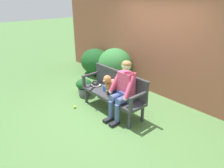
# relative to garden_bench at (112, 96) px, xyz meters

# --- Properties ---
(ground_plane) EXTENTS (40.00, 40.00, 0.00)m
(ground_plane) POSITION_rel_garden_bench_xyz_m (0.00, 0.00, -0.38)
(ground_plane) COLOR #4C753D
(brick_garden_fence) EXTENTS (8.00, 0.30, 2.76)m
(brick_garden_fence) POSITION_rel_garden_bench_xyz_m (0.00, 1.69, 1.00)
(brick_garden_fence) COLOR #9E5642
(brick_garden_fence) RESTS_ON ground
(hedge_bush_far_right) EXTENTS (1.15, 0.91, 0.65)m
(hedge_bush_far_right) POSITION_rel_garden_bench_xyz_m (-1.43, 1.28, -0.06)
(hedge_bush_far_right) COLOR #286B2D
(hedge_bush_far_right) RESTS_ON ground
(hedge_bush_mid_right) EXTENTS (1.14, 1.00, 1.06)m
(hedge_bush_mid_right) POSITION_rel_garden_bench_xyz_m (-1.31, 1.28, 0.15)
(hedge_bush_mid_right) COLOR #337538
(hedge_bush_mid_right) RESTS_ON ground
(hedge_bush_mid_left) EXTENTS (1.18, 0.95, 0.87)m
(hedge_bush_mid_left) POSITION_rel_garden_bench_xyz_m (-2.28, 1.27, 0.05)
(hedge_bush_mid_left) COLOR #194C1E
(hedge_bush_mid_left) RESTS_ON ground
(garden_bench) EXTENTS (1.68, 0.52, 0.44)m
(garden_bench) POSITION_rel_garden_bench_xyz_m (0.00, 0.00, 0.00)
(garden_bench) COLOR #38383D
(garden_bench) RESTS_ON ground
(bench_backrest) EXTENTS (1.72, 0.06, 0.50)m
(bench_backrest) POSITION_rel_garden_bench_xyz_m (0.00, 0.23, 0.31)
(bench_backrest) COLOR #38383D
(bench_backrest) RESTS_ON garden_bench
(bench_armrest_left_end) EXTENTS (0.06, 0.52, 0.28)m
(bench_armrest_left_end) POSITION_rel_garden_bench_xyz_m (-0.80, -0.09, 0.26)
(bench_armrest_left_end) COLOR #38383D
(bench_armrest_left_end) RESTS_ON garden_bench
(bench_armrest_right_end) EXTENTS (0.06, 0.52, 0.28)m
(bench_armrest_right_end) POSITION_rel_garden_bench_xyz_m (0.80, -0.09, 0.26)
(bench_armrest_right_end) COLOR #38383D
(bench_armrest_right_end) RESTS_ON garden_bench
(person_seated) EXTENTS (0.56, 0.66, 1.31)m
(person_seated) POSITION_rel_garden_bench_xyz_m (0.39, -0.02, 0.33)
(person_seated) COLOR black
(person_seated) RESTS_ON ground
(dog_on_bench) EXTENTS (0.27, 0.50, 0.50)m
(dog_on_bench) POSITION_rel_garden_bench_xyz_m (-0.00, -0.03, 0.30)
(dog_on_bench) COLOR #AD7042
(dog_on_bench) RESTS_ON garden_bench
(tennis_racket) EXTENTS (0.43, 0.56, 0.03)m
(tennis_racket) POSITION_rel_garden_bench_xyz_m (-0.64, 0.01, 0.07)
(tennis_racket) COLOR black
(tennis_racket) RESTS_ON garden_bench
(baseball_glove) EXTENTS (0.27, 0.25, 0.09)m
(baseball_glove) POSITION_rel_garden_bench_xyz_m (-0.69, 0.05, 0.10)
(baseball_glove) COLOR black
(baseball_glove) RESTS_ON garden_bench
(sports_bag) EXTENTS (0.30, 0.23, 0.14)m
(sports_bag) POSITION_rel_garden_bench_xyz_m (-0.12, 0.04, 0.13)
(sports_bag) COLOR #2856A3
(sports_bag) RESTS_ON garden_bench
(tennis_ball) EXTENTS (0.07, 0.07, 0.07)m
(tennis_ball) POSITION_rel_garden_bench_xyz_m (-0.69, -0.60, -0.35)
(tennis_ball) COLOR #CCDB33
(tennis_ball) RESTS_ON ground
(potted_plant) EXTENTS (0.43, 0.43, 0.45)m
(potted_plant) POSITION_rel_garden_bench_xyz_m (-1.16, 0.01, -0.13)
(potted_plant) COLOR slate
(potted_plant) RESTS_ON ground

